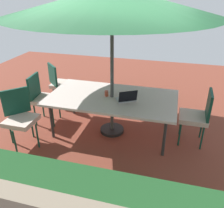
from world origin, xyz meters
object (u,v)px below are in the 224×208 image
Objects in this scene: dining_table at (112,99)px; chair_northeast at (20,116)px; laptop at (127,98)px; chair_southeast at (60,82)px; patio_umbrella at (112,1)px; chair_west at (198,115)px; chair_east at (43,96)px; cup at (106,93)px.

dining_table is 1.58m from chair_northeast.
laptop is at bearing 161.66° from dining_table.
chair_southeast is (1.42, -0.79, -0.13)m from dining_table.
patio_umbrella reaches higher than laptop.
chair_northeast and chair_west have the same top height.
laptop is at bearing 161.66° from patio_umbrella.
laptop is (-0.28, 0.09, 0.09)m from dining_table.
chair_northeast reaches higher than dining_table.
chair_northeast is 1.56m from chair_southeast.
chair_east is (1.41, -0.01, -0.13)m from dining_table.
chair_east is (2.88, 0.04, 0.00)m from chair_west.
dining_table is at bearing -96.89° from chair_east.
dining_table is 2.31× the size of chair_east.
dining_table is at bearing 177.16° from cup.
chair_west is 1.00× the size of chair_east.
chair_west is at bearing 155.78° from laptop.
chair_east is at bearing 45.82° from chair_northeast.
patio_umbrella is 3.33× the size of chair_east.
chair_southeast is at bearing -29.00° from patio_umbrella.
dining_table is 2.31× the size of chair_southeast.
chair_west is at bearing -178.17° from patio_umbrella.
patio_umbrella reaches higher than chair_west.
cup is (0.10, -0.01, -1.50)m from patio_umbrella.
dining_table is at bearing -49.32° from laptop.
dining_table is 5.65× the size of laptop.
laptop is (-0.28, 0.09, -1.51)m from patio_umbrella.
patio_umbrella is 1.51m from cup.
dining_table is at bearing -166.38° from chair_southeast.
chair_west is at bearing -95.72° from chair_east.
cup is at bearing -168.08° from chair_southeast.
chair_east and chair_southeast have the same top height.
cup is (-1.27, -0.78, 0.22)m from chair_northeast.
chair_east is (1.41, -0.01, -1.72)m from patio_umbrella.
chair_southeast is 1.55m from cup.
chair_northeast is (1.38, 0.77, -1.72)m from patio_umbrella.
patio_umbrella reaches higher than chair_southeast.
laptop is at bearing -164.73° from chair_southeast.
patio_umbrella is at bearing 177.16° from cup.
dining_table is 22.87× the size of cup.
chair_west is at bearing -30.37° from chair_northeast.
dining_table is 1.41m from chair_east.
chair_northeast reaches higher than cup.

